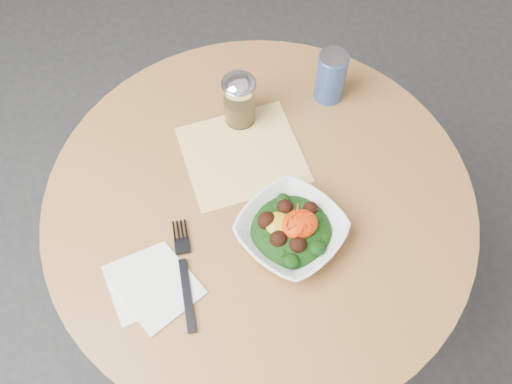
{
  "coord_description": "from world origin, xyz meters",
  "views": [
    {
      "loc": [
        -0.23,
        -0.53,
        1.78
      ],
      "look_at": [
        -0.01,
        -0.01,
        0.81
      ],
      "focal_mm": 40.0,
      "sensor_mm": 36.0,
      "label": 1
    }
  ],
  "objects": [
    {
      "name": "table",
      "position": [
        0.0,
        0.0,
        0.55
      ],
      "size": [
        0.9,
        0.9,
        0.75
      ],
      "color": "black",
      "rests_on": "ground"
    },
    {
      "name": "fork",
      "position": [
        -0.2,
        -0.09,
        0.76
      ],
      "size": [
        0.07,
        0.23,
        0.0
      ],
      "color": "black",
      "rests_on": "table"
    },
    {
      "name": "paper_napkins",
      "position": [
        -0.26,
        -0.1,
        0.75
      ],
      "size": [
        0.17,
        0.17,
        0.0
      ],
      "color": "white",
      "rests_on": "table"
    },
    {
      "name": "ground",
      "position": [
        0.0,
        0.0,
        0.0
      ],
      "size": [
        6.0,
        6.0,
        0.0
      ],
      "primitive_type": "plane",
      "color": "#2D2E30",
      "rests_on": "ground"
    },
    {
      "name": "cloth_napkin",
      "position": [
        0.01,
        0.11,
        0.75
      ],
      "size": [
        0.26,
        0.25,
        0.0
      ],
      "primitive_type": "cube",
      "rotation": [
        0.0,
        0.0,
        -0.08
      ],
      "color": "#EEA30C",
      "rests_on": "table"
    },
    {
      "name": "spice_shaker",
      "position": [
        0.04,
        0.21,
        0.82
      ],
      "size": [
        0.07,
        0.07,
        0.13
      ],
      "color": "silver",
      "rests_on": "table"
    },
    {
      "name": "beverage_can",
      "position": [
        0.25,
        0.19,
        0.81
      ],
      "size": [
        0.07,
        0.07,
        0.13
      ],
      "color": "navy",
      "rests_on": "table"
    },
    {
      "name": "salad_bowl",
      "position": [
        0.02,
        -0.1,
        0.78
      ],
      "size": [
        0.26,
        0.26,
        0.07
      ],
      "color": "white",
      "rests_on": "table"
    }
  ]
}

